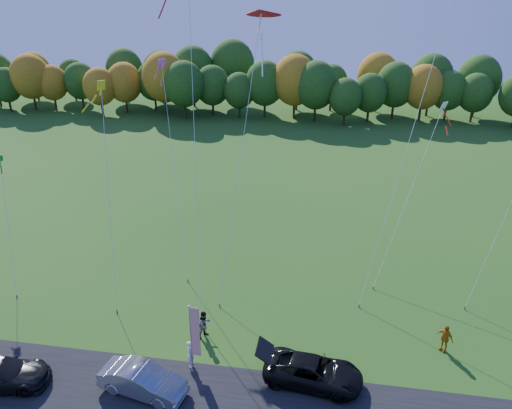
% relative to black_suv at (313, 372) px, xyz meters
% --- Properties ---
extents(ground, '(160.00, 160.00, 0.00)m').
position_rel_black_suv_xyz_m(ground, '(-4.36, 1.43, -0.74)').
color(ground, '#1E4F15').
extents(asphalt_strip, '(90.00, 6.00, 0.01)m').
position_rel_black_suv_xyz_m(asphalt_strip, '(-4.36, -2.57, -0.73)').
color(asphalt_strip, black).
rests_on(asphalt_strip, ground).
extents(tree_line, '(116.00, 12.00, 10.00)m').
position_rel_black_suv_xyz_m(tree_line, '(-4.36, 56.43, -0.74)').
color(tree_line, '#1E4711').
rests_on(tree_line, ground).
extents(black_suv, '(5.58, 3.08, 1.48)m').
position_rel_black_suv_xyz_m(black_suv, '(0.00, 0.00, 0.00)').
color(black_suv, black).
rests_on(black_suv, ground).
extents(silver_sedan, '(4.96, 2.53, 1.56)m').
position_rel_black_suv_xyz_m(silver_sedan, '(-8.82, -2.16, 0.04)').
color(silver_sedan, '#9B9A9F').
rests_on(silver_sedan, ground).
extents(person_tailgate_a, '(0.46, 0.65, 1.68)m').
position_rel_black_suv_xyz_m(person_tailgate_a, '(-6.87, 0.17, 0.10)').
color(person_tailgate_a, silver).
rests_on(person_tailgate_a, ground).
extents(person_tailgate_b, '(1.04, 1.09, 1.77)m').
position_rel_black_suv_xyz_m(person_tailgate_b, '(-6.77, 2.81, 0.15)').
color(person_tailgate_b, gray).
rests_on(person_tailgate_b, ground).
extents(person_east, '(1.06, 1.01, 1.76)m').
position_rel_black_suv_xyz_m(person_east, '(7.43, 3.87, 0.14)').
color(person_east, '#C37512').
rests_on(person_east, ground).
extents(feather_flag, '(0.56, 0.09, 4.23)m').
position_rel_black_suv_xyz_m(feather_flag, '(-6.55, 0.02, 1.85)').
color(feather_flag, '#999999').
rests_on(feather_flag, ground).
extents(kite_delta_blue, '(4.01, 10.44, 23.84)m').
position_rel_black_suv_xyz_m(kite_delta_blue, '(-8.50, 8.52, 10.95)').
color(kite_delta_blue, '#4C3F33').
rests_on(kite_delta_blue, ground).
extents(kite_parafoil_orange, '(8.04, 12.80, 25.59)m').
position_rel_black_suv_xyz_m(kite_parafoil_orange, '(5.82, 13.49, 11.87)').
color(kite_parafoil_orange, '#4C3F33').
rests_on(kite_parafoil_orange, ground).
extents(kite_delta_red, '(2.63, 10.72, 19.40)m').
position_rel_black_suv_xyz_m(kite_delta_red, '(-5.91, 11.06, 8.97)').
color(kite_delta_red, '#4C3F33').
rests_on(kite_delta_red, ground).
extents(kite_diamond_yellow, '(2.60, 6.41, 14.36)m').
position_rel_black_suv_xyz_m(kite_diamond_yellow, '(-14.10, 7.07, 6.24)').
color(kite_diamond_yellow, '#4C3F33').
rests_on(kite_diamond_yellow, ground).
extents(kite_diamond_green, '(3.41, 5.63, 8.71)m').
position_rel_black_suv_xyz_m(kite_diamond_green, '(-22.10, 7.24, 3.48)').
color(kite_diamond_green, '#4C3F33').
rests_on(kite_diamond_green, ground).
extents(kite_diamond_white, '(5.03, 8.14, 12.24)m').
position_rel_black_suv_xyz_m(kite_diamond_white, '(5.87, 13.48, 5.10)').
color(kite_diamond_white, '#4C3F33').
rests_on(kite_diamond_white, ground).
extents(kite_diamond_pink, '(4.21, 8.47, 14.89)m').
position_rel_black_suv_xyz_m(kite_diamond_pink, '(-11.35, 12.44, 6.46)').
color(kite_diamond_pink, '#4C3F33').
rests_on(kite_diamond_pink, ground).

